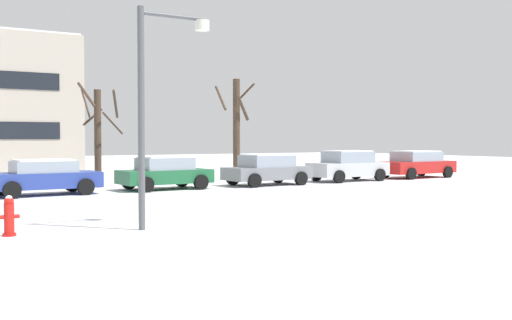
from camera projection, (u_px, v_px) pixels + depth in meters
name	position (u px, v px, depth m)	size (l,w,h in m)	color
fire_hydrant	(9.00, 216.00, 13.60)	(0.44, 0.30, 0.91)	red
street_lamp	(155.00, 93.00, 14.60)	(1.87, 0.36, 5.29)	#4C4F54
parked_car_blue	(44.00, 177.00, 23.43)	(4.20, 2.09, 1.37)	#283D93
parked_car_green	(165.00, 173.00, 26.03)	(3.91, 2.15, 1.42)	#1E6038
parked_car_gray	(267.00, 169.00, 28.41)	(4.05, 2.17, 1.45)	slate
parked_car_silver	(348.00, 166.00, 31.13)	(4.28, 2.10, 1.56)	silver
parked_car_red	(416.00, 164.00, 33.83)	(4.56, 2.23, 1.50)	red
tree_far_mid	(98.00, 133.00, 27.05)	(1.94, 1.72, 4.66)	#423326
tree_far_left	(236.00, 126.00, 32.69)	(2.00, 1.83, 5.36)	#423326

